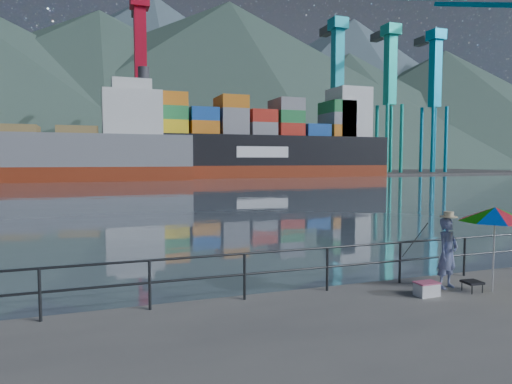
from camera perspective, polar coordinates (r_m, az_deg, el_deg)
harbor_water at (r=137.56m, az=-17.98°, el=2.56°), size 500.00×280.00×0.00m
far_dock at (r=101.48m, az=-11.70°, el=2.22°), size 200.00×40.00×0.40m
guardrail at (r=10.31m, az=3.93°, el=-9.93°), size 22.00×0.06×1.03m
mountains at (r=221.83m, az=-8.49°, el=12.39°), size 600.00×332.80×80.00m
port_cranes at (r=98.79m, az=1.32°, el=11.56°), size 116.00×28.00×38.40m
container_stacks at (r=107.53m, az=-0.11°, el=4.13°), size 58.00×8.40×7.80m
fisherman at (r=11.67m, az=22.83°, el=-7.03°), size 0.69×0.54×1.66m
beach_umbrella at (r=11.66m, az=27.71°, el=-2.49°), size 1.97×1.97×1.94m
folding_stool at (r=11.70m, az=25.40°, el=-10.58°), size 0.41×0.41×0.25m
cooler_bag at (r=10.98m, az=20.55°, el=-11.35°), size 0.49×0.33×0.28m
fishing_rod at (r=12.77m, az=19.06°, el=-9.81°), size 0.55×1.63×1.20m
bulk_carrier at (r=76.96m, az=-25.76°, el=4.45°), size 50.27×8.70×14.50m
container_ship at (r=88.07m, az=0.84°, el=5.88°), size 53.73×8.96×18.10m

